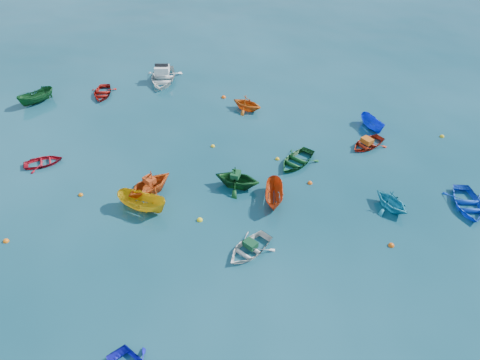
{
  "coord_description": "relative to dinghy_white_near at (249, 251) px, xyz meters",
  "views": [
    {
      "loc": [
        -1.67,
        -17.88,
        18.67
      ],
      "look_at": [
        0.0,
        5.0,
        0.4
      ],
      "focal_mm": 35.0,
      "sensor_mm": 36.0,
      "label": 1
    }
  ],
  "objects": [
    {
      "name": "dinghy_cyan_se",
      "position": [
        8.69,
        2.84,
        0.0
      ],
      "size": [
        2.94,
        3.08,
        1.26
      ],
      "primitive_type": "imported",
      "rotation": [
        0.0,
        0.0,
        0.48
      ],
      "color": "teal",
      "rests_on": "ground"
    },
    {
      "name": "dinghy_white_near",
      "position": [
        0.0,
        0.0,
        0.0
      ],
      "size": [
        3.54,
        3.5,
        0.6
      ],
      "primitive_type": "imported",
      "rotation": [
        0.0,
        0.0,
        -0.82
      ],
      "color": "silver",
      "rests_on": "ground"
    },
    {
      "name": "dinghy_red_ne",
      "position": [
        9.2,
        9.4,
        0.0
      ],
      "size": [
        3.41,
        3.17,
        0.58
      ],
      "primitive_type": "imported",
      "rotation": [
        0.0,
        0.0,
        -1.01
      ],
      "color": "red",
      "rests_on": "ground"
    },
    {
      "name": "dinghy_green_n",
      "position": [
        -0.27,
        5.55,
        0.0
      ],
      "size": [
        3.55,
        3.33,
        1.5
      ],
      "primitive_type": "imported",
      "rotation": [
        0.0,
        0.0,
        1.2
      ],
      "color": "#0F4219",
      "rests_on": "ground"
    },
    {
      "name": "motorboat_white",
      "position": [
        -5.73,
        20.57,
        0.0
      ],
      "size": [
        3.43,
        4.58,
        1.5
      ],
      "primitive_type": "imported",
      "rotation": [
        0.0,
        0.0,
        -0.07
      ],
      "color": "white",
      "rests_on": "ground"
    },
    {
      "name": "dinghy_orange_w",
      "position": [
        -5.67,
        5.29,
        0.0
      ],
      "size": [
        4.08,
        4.05,
        1.63
      ],
      "primitive_type": "imported",
      "rotation": [
        0.0,
        0.0,
        -0.84
      ],
      "color": "#D04D13",
      "rests_on": "ground"
    },
    {
      "name": "ground",
      "position": [
        -0.08,
        0.68,
        0.0
      ],
      "size": [
        160.0,
        160.0,
        0.0
      ],
      "primitive_type": "plane",
      "color": "#093342",
      "rests_on": "ground"
    },
    {
      "name": "buoy_ye_a",
      "position": [
        -2.64,
        2.61,
        0.0
      ],
      "size": [
        0.34,
        0.34,
        0.34
      ],
      "primitive_type": "sphere",
      "color": "yellow",
      "rests_on": "ground"
    },
    {
      "name": "dinghy_red_far",
      "position": [
        -10.61,
        18.32,
        0.0
      ],
      "size": [
        2.1,
        2.93,
        0.61
      ],
      "primitive_type": "imported",
      "rotation": [
        0.0,
        0.0,
        0.0
      ],
      "color": "#A3140D",
      "rests_on": "ground"
    },
    {
      "name": "dinghy_red_nw",
      "position": [
        -13.03,
        8.87,
        0.0
      ],
      "size": [
        2.91,
        2.43,
        0.52
      ],
      "primitive_type": "imported",
      "rotation": [
        0.0,
        0.0,
        1.86
      ],
      "color": "#B00E1D",
      "rests_on": "ground"
    },
    {
      "name": "buoy_or_c",
      "position": [
        -9.95,
        5.39,
        0.0
      ],
      "size": [
        0.3,
        0.3,
        0.3
      ],
      "primitive_type": "sphere",
      "color": "#D3670B",
      "rests_on": "ground"
    },
    {
      "name": "tarp_green_b",
      "position": [
        -0.36,
        5.59,
        0.92
      ],
      "size": [
        0.74,
        0.83,
        0.33
      ],
      "primitive_type": "cube",
      "rotation": [
        0.0,
        0.0,
        1.2
      ],
      "color": "#124822",
      "rests_on": "dinghy_green_n"
    },
    {
      "name": "buoy_ye_c",
      "position": [
        2.66,
        8.25,
        0.0
      ],
      "size": [
        0.3,
        0.3,
        0.3
      ],
      "primitive_type": "sphere",
      "color": "yellow",
      "rests_on": "ground"
    },
    {
      "name": "sampan_blue_far",
      "position": [
        10.18,
        11.63,
        0.0
      ],
      "size": [
        1.67,
        2.72,
        0.98
      ],
      "primitive_type": "imported",
      "rotation": [
        0.0,
        0.0,
        0.3
      ],
      "color": "#1135D7",
      "rests_on": "ground"
    },
    {
      "name": "sampan_orange_n",
      "position": [
        1.88,
        3.99,
        0.0
      ],
      "size": [
        1.51,
        3.04,
        1.13
      ],
      "primitive_type": "imported",
      "rotation": [
        0.0,
        0.0,
        -0.14
      ],
      "color": "#BB3D11",
      "rests_on": "ground"
    },
    {
      "name": "dinghy_green_e",
      "position": [
        3.87,
        7.71,
        0.0
      ],
      "size": [
        3.82,
        3.88,
        0.66
      ],
      "primitive_type": "imported",
      "rotation": [
        0.0,
        0.0,
        -0.73
      ],
      "color": "#114C1E",
      "rests_on": "ground"
    },
    {
      "name": "dinghy_blue_se",
      "position": [
        13.33,
        2.65,
        0.0
      ],
      "size": [
        2.88,
        3.67,
        0.69
      ],
      "primitive_type": "imported",
      "rotation": [
        0.0,
        0.0,
        -0.15
      ],
      "color": "blue",
      "rests_on": "ground"
    },
    {
      "name": "sampan_yellow_mid",
      "position": [
        -5.98,
        3.8,
        0.0
      ],
      "size": [
        3.44,
        2.54,
        1.25
      ],
      "primitive_type": "imported",
      "rotation": [
        0.0,
        0.0,
        1.11
      ],
      "color": "gold",
      "rests_on": "ground"
    },
    {
      "name": "tarp_orange_a",
      "position": [
        -5.63,
        5.33,
        0.99
      ],
      "size": [
        0.88,
        0.89,
        0.34
      ],
      "primitive_type": "cube",
      "rotation": [
        0.0,
        0.0,
        -0.84
      ],
      "color": "#BE3C13",
      "rests_on": "dinghy_orange_w"
    },
    {
      "name": "buoy_ye_d",
      "position": [
        -1.68,
        10.11,
        0.0
      ],
      "size": [
        0.3,
        0.3,
        0.3
      ],
      "primitive_type": "sphere",
      "color": "yellow",
      "rests_on": "ground"
    },
    {
      "name": "buoy_or_e",
      "position": [
        -0.6,
        17.16,
        0.0
      ],
      "size": [
        0.38,
        0.38,
        0.38
      ],
      "primitive_type": "sphere",
      "color": "#F7540D",
      "rests_on": "ground"
    },
    {
      "name": "tarp_green_a",
      "position": [
        0.07,
        0.07,
        0.47
      ],
      "size": [
        0.86,
        0.87,
        0.34
      ],
      "primitive_type": "cube",
      "rotation": [
        0.0,
        0.0,
        -0.82
      ],
      "color": "#104225",
      "rests_on": "dinghy_white_near"
    },
    {
      "name": "sampan_green_far",
      "position": [
        -15.64,
        17.37,
        0.0
      ],
      "size": [
        2.99,
        2.85,
        1.16
      ],
      "primitive_type": "imported",
      "rotation": [
        0.0,
        0.0,
        -0.84
      ],
      "color": "#11491E",
      "rests_on": "ground"
    },
    {
      "name": "buoy_or_b",
      "position": [
        7.76,
        -0.17,
        0.0
      ],
      "size": [
        0.34,
        0.34,
        0.34
      ],
      "primitive_type": "sphere",
      "color": "#E3560C",
      "rests_on": "ground"
    },
    {
      "name": "tarp_orange_b",
      "position": [
        9.11,
        9.35,
        0.47
      ],
      "size": [
        0.89,
        0.95,
        0.37
      ],
      "primitive_type": "cube",
      "rotation": [
        0.0,
        0.0,
        -1.01
      ],
      "color": "#C55714",
      "rests_on": "dinghy_red_ne"
    },
    {
      "name": "dinghy_orange_far",
      "position": [
        1.16,
        15.08,
        0.0
      ],
      "size": [
        3.25,
        3.16,
        1.3
      ],
      "primitive_type": "imported",
      "rotation": [
        0.0,
        0.0,
        0.96
      ],
      "color": "#D15C13",
      "rests_on": "ground"
    },
    {
      "name": "buoy_or_a",
      "position": [
        -13.29,
        1.7,
        0.0
      ],
      "size": [
        0.33,
        0.33,
        0.33
      ],
      "primitive_type": "sphere",
      "color": "orange",
      "rests_on": "ground"
    },
    {
      "name": "buoy_or_d",
      "position": [
        4.37,
        5.51,
        0.0
      ],
      "size": [
        0.32,
        0.32,
        0.32
      ],
      "primitive_type": "sphere",
      "color": "#F2580D",
      "rests_on": "ground"
    },
    {
      "name": "buoy_ye_e",
      "position": [
        14.95,
        10.14,
        0.0
      ],
      "size": [
        0.32,
        0.32,
        0.32
      ],
      "primitive_type": "sphere",
      "color": "gold",
      "rests_on": "ground"
    }
  ]
}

